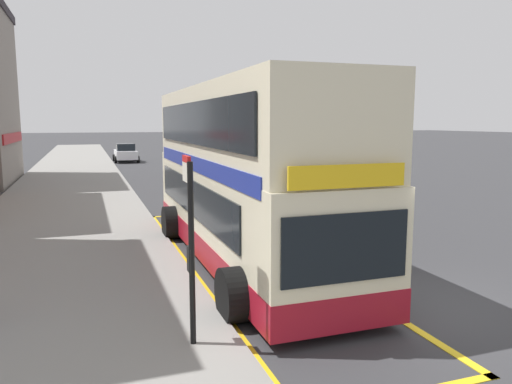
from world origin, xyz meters
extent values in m
plane|color=#333335|center=(0.00, 32.00, 0.00)|extent=(260.00, 260.00, 0.00)
cube|color=gray|center=(-7.00, 32.00, 0.07)|extent=(6.00, 76.00, 0.14)
cube|color=beige|center=(-2.45, 4.21, 1.35)|extent=(2.48, 10.42, 2.30)
cube|color=beige|center=(-2.45, 4.21, 3.45)|extent=(2.46, 10.21, 1.90)
cube|color=maroon|center=(-2.45, 4.21, 0.50)|extent=(2.50, 10.44, 0.60)
cube|color=navy|center=(-2.45, 4.21, 2.52)|extent=(2.51, 9.58, 0.36)
cube|color=black|center=(-3.71, 4.61, 1.65)|extent=(0.04, 8.33, 0.90)
cube|color=black|center=(-3.71, 4.21, 3.50)|extent=(0.04, 9.17, 1.00)
cube|color=black|center=(-2.45, -1.02, 1.60)|extent=(2.18, 0.04, 1.10)
cube|color=yellow|center=(-2.45, -1.02, 2.72)|extent=(1.99, 0.04, 0.36)
cylinder|color=black|center=(-3.78, 0.46, 0.50)|extent=(0.56, 1.00, 1.00)
cylinder|color=black|center=(-1.12, 0.46, 0.50)|extent=(0.56, 1.00, 1.00)
cylinder|color=black|center=(-3.78, 7.07, 0.50)|extent=(0.56, 1.00, 1.00)
cylinder|color=black|center=(-1.12, 7.07, 0.50)|extent=(0.56, 1.00, 1.00)
cube|color=gold|center=(-3.92, 4.07, 0.01)|extent=(0.16, 13.40, 0.01)
cube|color=gold|center=(-0.98, 4.07, 0.01)|extent=(0.16, 13.40, 0.01)
cube|color=gold|center=(-2.45, 10.69, 0.01)|extent=(3.10, 0.16, 0.01)
cylinder|color=black|center=(-4.75, -0.43, 1.55)|extent=(0.09, 0.09, 2.82)
cube|color=silver|center=(-4.75, -0.17, 2.78)|extent=(0.05, 0.42, 0.30)
cube|color=red|center=(-4.75, -0.17, 2.98)|extent=(0.05, 0.42, 0.10)
cube|color=black|center=(-4.75, -0.33, 1.44)|extent=(0.06, 0.28, 0.40)
cube|color=#B2191E|center=(-10.16, 24.41, 2.60)|extent=(0.08, 7.69, 0.56)
cube|color=silver|center=(4.76, 27.41, 0.66)|extent=(1.76, 4.20, 0.72)
cube|color=black|center=(4.76, 27.31, 1.32)|extent=(1.52, 1.90, 0.60)
cylinder|color=black|center=(3.82, 28.71, 0.30)|extent=(0.22, 0.60, 0.60)
cylinder|color=black|center=(5.69, 28.71, 0.30)|extent=(0.22, 0.60, 0.60)
cylinder|color=black|center=(3.82, 26.11, 0.30)|extent=(0.22, 0.60, 0.60)
cylinder|color=black|center=(5.69, 26.11, 0.30)|extent=(0.22, 0.60, 0.60)
cube|color=silver|center=(-2.82, 37.15, 0.66)|extent=(1.76, 4.20, 0.72)
cube|color=black|center=(-2.82, 37.05, 1.32)|extent=(1.52, 1.90, 0.60)
cylinder|color=black|center=(-3.76, 38.45, 0.30)|extent=(0.22, 0.60, 0.60)
cylinder|color=black|center=(-1.89, 38.45, 0.30)|extent=(0.22, 0.60, 0.60)
cylinder|color=black|center=(-3.76, 35.85, 0.30)|extent=(0.22, 0.60, 0.60)
cylinder|color=black|center=(-1.89, 35.85, 0.30)|extent=(0.22, 0.60, 0.60)
camera|label=1|loc=(-6.20, -7.49, 3.54)|focal=34.26mm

